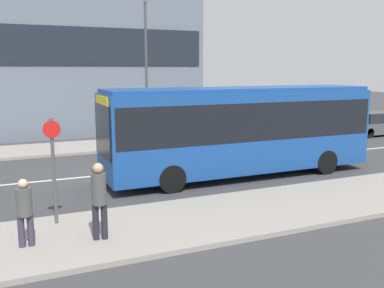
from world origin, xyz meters
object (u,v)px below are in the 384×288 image
object	(u,v)px
city_bus	(240,126)
pedestrian_down_pavement	(99,196)
parked_car_1	(374,124)
street_lamp	(146,57)
bus_stop_sign	(53,163)
parked_car_0	(317,129)
pedestrian_near_stop	(25,209)

from	to	relation	value
city_bus	pedestrian_down_pavement	xyz separation A→B (m)	(-6.37, -4.50, -0.78)
parked_car_1	street_lamp	xyz separation A→B (m)	(-14.41, 1.89, 4.09)
city_bus	bus_stop_sign	bearing A→B (deg)	-156.15
city_bus	pedestrian_down_pavement	bearing A→B (deg)	-143.27
parked_car_0	bus_stop_sign	size ratio (longest dim) A/B	1.58
parked_car_1	pedestrian_down_pavement	size ratio (longest dim) A/B	2.23
parked_car_1	bus_stop_sign	bearing A→B (deg)	-156.78
city_bus	parked_car_1	world-z (taller)	city_bus
pedestrian_near_stop	bus_stop_sign	size ratio (longest dim) A/B	0.57
city_bus	parked_car_0	world-z (taller)	city_bus
city_bus	street_lamp	xyz separation A→B (m)	(-1.29, 7.64, 2.80)
city_bus	bus_stop_sign	world-z (taller)	city_bus
bus_stop_sign	pedestrian_near_stop	bearing A→B (deg)	-121.94
pedestrian_near_stop	bus_stop_sign	bearing A→B (deg)	59.48
parked_car_0	bus_stop_sign	xyz separation A→B (m)	(-15.50, -8.38, 1.08)
pedestrian_down_pavement	pedestrian_near_stop	bearing A→B (deg)	-178.07
pedestrian_near_stop	pedestrian_down_pavement	bearing A→B (deg)	-7.77
pedestrian_near_stop	bus_stop_sign	distance (m)	1.66
pedestrian_near_stop	street_lamp	distance (m)	14.14
pedestrian_near_stop	parked_car_0	bearing A→B (deg)	32.07
parked_car_0	parked_car_1	size ratio (longest dim) A/B	1.06
city_bus	parked_car_0	size ratio (longest dim) A/B	2.43
parked_car_0	pedestrian_down_pavement	distance (m)	17.71
pedestrian_near_stop	street_lamp	size ratio (longest dim) A/B	0.20
pedestrian_down_pavement	city_bus	bearing A→B (deg)	46.34
pedestrian_near_stop	parked_car_1	bearing A→B (deg)	26.74
parked_car_1	parked_car_0	bearing A→B (deg)	-176.01
parked_car_0	pedestrian_near_stop	distance (m)	18.94
bus_stop_sign	street_lamp	size ratio (longest dim) A/B	0.36
bus_stop_sign	street_lamp	xyz separation A→B (m)	(5.91, 10.60, 3.03)
parked_car_0	street_lamp	size ratio (longest dim) A/B	0.57
pedestrian_near_stop	bus_stop_sign	world-z (taller)	bus_stop_sign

